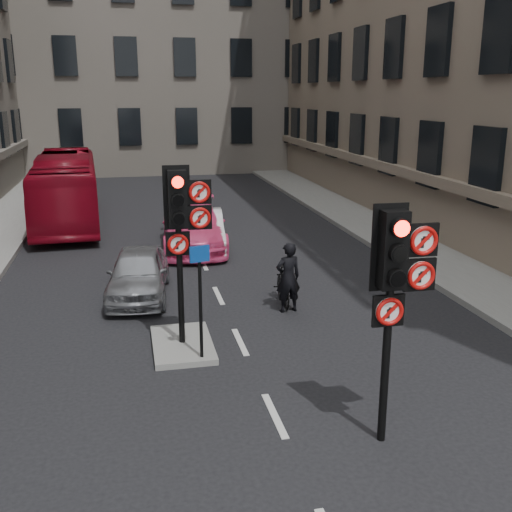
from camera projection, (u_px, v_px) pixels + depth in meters
name	position (u px, v px, depth m)	size (l,w,h in m)	color
ground	(311.00, 494.00, 7.77)	(120.00, 120.00, 0.00)	black
pavement_right	(408.00, 241.00, 20.51)	(3.00, 50.00, 0.16)	gray
centre_island	(182.00, 344.00, 12.22)	(1.20, 2.00, 0.12)	gray
building_far	(150.00, 16.00, 40.92)	(30.00, 14.00, 20.00)	slate
signal_near	(397.00, 275.00, 8.32)	(0.91, 0.40, 3.58)	black
signal_far	(182.00, 217.00, 11.53)	(0.91, 0.40, 3.58)	black
car_silver	(138.00, 273.00, 15.12)	(1.45, 3.62, 1.23)	#94969A
car_white	(202.00, 230.00, 19.76)	(1.33, 3.80, 1.25)	white
car_pink	(194.00, 226.00, 19.88)	(2.02, 4.96, 1.44)	#EB4580
bus_red	(66.00, 189.00, 23.62)	(2.26, 9.64, 2.69)	maroon
motorcycle	(283.00, 286.00, 14.63)	(0.43, 1.53, 0.92)	black
motorcyclist	(288.00, 277.00, 14.02)	(0.61, 0.40, 1.68)	black
info_sign	(200.00, 286.00, 11.11)	(0.38, 0.16, 2.22)	black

